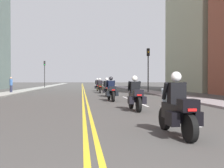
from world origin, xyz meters
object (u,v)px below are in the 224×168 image
(motorcycle_4, at_px, (100,87))
(traffic_light_far, at_px, (45,69))
(motorcycle_5, at_px, (97,86))
(motorcycle_0, at_px, (178,110))
(motorcycle_3, at_px, (107,89))
(motorcycle_1, at_px, (135,96))
(pedestrian_1, at_px, (11,85))
(traffic_light_near, at_px, (148,62))
(motorcycle_2, at_px, (111,91))

(motorcycle_4, relative_size, traffic_light_far, 0.45)
(motorcycle_4, height_order, motorcycle_5, motorcycle_5)
(motorcycle_0, height_order, motorcycle_3, motorcycle_3)
(motorcycle_1, relative_size, traffic_light_far, 0.44)
(motorcycle_0, height_order, motorcycle_1, same)
(pedestrian_1, bearing_deg, traffic_light_far, -32.10)
(motorcycle_5, bearing_deg, motorcycle_4, -88.82)
(traffic_light_near, bearing_deg, motorcycle_2, -116.65)
(traffic_light_near, bearing_deg, traffic_light_far, 123.26)
(motorcycle_5, xyz_separation_m, pedestrian_1, (-9.38, -4.76, 0.24))
(motorcycle_2, bearing_deg, traffic_light_far, 102.19)
(motorcycle_1, xyz_separation_m, traffic_light_far, (-9.03, 36.73, 2.68))
(motorcycle_1, distance_m, motorcycle_2, 5.66)
(motorcycle_5, xyz_separation_m, traffic_light_near, (5.06, -5.97, 2.64))
(motorcycle_4, distance_m, pedestrian_1, 9.36)
(pedestrian_1, bearing_deg, motorcycle_3, -154.05)
(motorcycle_4, bearing_deg, pedestrian_1, 179.37)
(motorcycle_4, bearing_deg, motorcycle_3, -86.21)
(motorcycle_3, height_order, motorcycle_5, motorcycle_5)
(motorcycle_1, distance_m, motorcycle_4, 16.60)
(motorcycle_4, bearing_deg, motorcycle_2, -87.88)
(motorcycle_3, xyz_separation_m, motorcycle_4, (-0.16, 5.99, 0.01))
(motorcycle_2, distance_m, motorcycle_3, 4.97)
(motorcycle_5, bearing_deg, pedestrian_1, -151.57)
(motorcycle_2, bearing_deg, motorcycle_0, -91.23)
(motorcycle_1, xyz_separation_m, motorcycle_3, (-0.27, 10.61, 0.00))
(motorcycle_1, relative_size, motorcycle_3, 0.97)
(motorcycle_1, xyz_separation_m, traffic_light_near, (4.66, 15.84, 2.65))
(motorcycle_0, bearing_deg, pedestrian_1, 110.69)
(motorcycle_4, bearing_deg, motorcycle_0, -86.82)
(motorcycle_1, relative_size, motorcycle_5, 0.98)
(motorcycle_1, relative_size, pedestrian_1, 1.24)
(motorcycle_2, height_order, pedestrian_1, pedestrian_1)
(motorcycle_1, bearing_deg, traffic_light_far, 102.05)
(motorcycle_0, xyz_separation_m, traffic_light_near, (4.73, 21.28, 2.66))
(motorcycle_0, relative_size, pedestrian_1, 1.25)
(motorcycle_2, xyz_separation_m, motorcycle_5, (0.05, 16.17, 0.00))
(motorcycle_4, bearing_deg, traffic_light_far, 115.35)
(motorcycle_1, height_order, traffic_light_near, traffic_light_near)
(motorcycle_4, bearing_deg, motorcycle_5, 91.84)
(motorcycle_2, distance_m, motorcycle_5, 16.17)
(motorcycle_1, xyz_separation_m, pedestrian_1, (-9.79, 17.06, 0.24))
(motorcycle_0, height_order, traffic_light_far, traffic_light_far)
(motorcycle_5, bearing_deg, motorcycle_1, -87.39)
(motorcycle_5, relative_size, traffic_light_near, 0.46)
(motorcycle_2, height_order, motorcycle_5, motorcycle_5)
(motorcycle_2, relative_size, motorcycle_3, 1.05)
(motorcycle_5, relative_size, pedestrian_1, 1.26)
(motorcycle_2, distance_m, traffic_light_far, 32.35)
(motorcycle_0, height_order, motorcycle_4, motorcycle_4)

